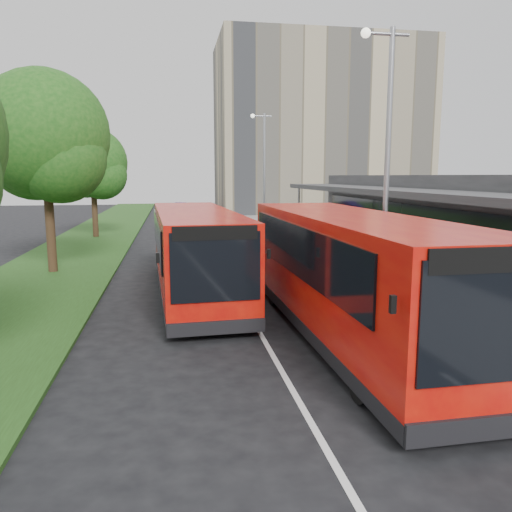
{
  "coord_description": "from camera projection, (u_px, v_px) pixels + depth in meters",
  "views": [
    {
      "loc": [
        -2.14,
        -12.16,
        3.96
      ],
      "look_at": [
        0.41,
        2.91,
        1.5
      ],
      "focal_mm": 35.0,
      "sensor_mm": 36.0,
      "label": 1
    }
  ],
  "objects": [
    {
      "name": "lamp_post_far",
      "position": [
        263.0,
        165.0,
        34.17
      ],
      "size": [
        1.44,
        0.28,
        8.0
      ],
      "color": "gray",
      "rests_on": "pavement"
    },
    {
      "name": "litter_bin",
      "position": [
        341.0,
        248.0,
        23.42
      ],
      "size": [
        0.61,
        0.61,
        0.88
      ],
      "primitive_type": "cylinder",
      "rotation": [
        0.0,
        0.0,
        -0.28
      ],
      "color": "#3A2818",
      "rests_on": "pavement"
    },
    {
      "name": "bollard",
      "position": [
        287.0,
        230.0,
        30.8
      ],
      "size": [
        0.2,
        0.2,
        0.97
      ],
      "primitive_type": "cylinder",
      "rotation": [
        0.0,
        0.0,
        -0.37
      ],
      "color": "yellow",
      "rests_on": "pavement"
    },
    {
      "name": "tree_mid",
      "position": [
        45.0,
        143.0,
        19.65
      ],
      "size": [
        5.04,
        5.04,
        8.1
      ],
      "color": "#372716",
      "rests_on": "ground"
    },
    {
      "name": "car_far",
      "position": [
        180.0,
        208.0,
        54.21
      ],
      "size": [
        2.12,
        3.56,
        1.11
      ],
      "primitive_type": "imported",
      "rotation": [
        0.0,
        0.0,
        -0.3
      ],
      "color": "navy",
      "rests_on": "ground"
    },
    {
      "name": "lamp_post_near",
      "position": [
        385.0,
        150.0,
        14.7
      ],
      "size": [
        1.44,
        0.28,
        8.0
      ],
      "color": "gray",
      "rests_on": "pavement"
    },
    {
      "name": "office_block",
      "position": [
        319.0,
        129.0,
        54.58
      ],
      "size": [
        22.0,
        12.0,
        18.0
      ],
      "primitive_type": "cube",
      "color": "tan",
      "rests_on": "ground"
    },
    {
      "name": "kerb_dashes",
      "position": [
        259.0,
        238.0,
        31.86
      ],
      "size": [
        0.12,
        56.0,
        0.01
      ],
      "color": "silver",
      "rests_on": "ground"
    },
    {
      "name": "station_building",
      "position": [
        469.0,
        220.0,
        22.07
      ],
      "size": [
        7.7,
        26.0,
        4.0
      ],
      "color": "#2E2E31",
      "rests_on": "ground"
    },
    {
      "name": "grass_verge",
      "position": [
        94.0,
        239.0,
        31.14
      ],
      "size": [
        5.0,
        80.0,
        0.1
      ],
      "primitive_type": "cube",
      "color": "#203F14",
      "rests_on": "ground"
    },
    {
      "name": "pavement",
      "position": [
        296.0,
        235.0,
        33.27
      ],
      "size": [
        5.0,
        80.0,
        0.15
      ],
      "primitive_type": "cube",
      "color": "gray",
      "rests_on": "ground"
    },
    {
      "name": "bus_main",
      "position": [
        350.0,
        276.0,
        12.12
      ],
      "size": [
        2.99,
        10.82,
        3.04
      ],
      "rotation": [
        0.0,
        0.0,
        0.02
      ],
      "color": "red",
      "rests_on": "ground"
    },
    {
      "name": "car_near",
      "position": [
        207.0,
        209.0,
        50.72
      ],
      "size": [
        2.34,
        3.81,
        1.21
      ],
      "primitive_type": "imported",
      "rotation": [
        0.0,
        0.0,
        -0.28
      ],
      "color": "#5D0D15",
      "rests_on": "ground"
    },
    {
      "name": "bus_second",
      "position": [
        195.0,
        252.0,
        16.54
      ],
      "size": [
        3.07,
        10.17,
        2.84
      ],
      "rotation": [
        0.0,
        0.0,
        0.05
      ],
      "color": "red",
      "rests_on": "ground"
    },
    {
      "name": "lane_centre_line",
      "position": [
        212.0,
        249.0,
        27.43
      ],
      "size": [
        0.12,
        70.0,
        0.01
      ],
      "primitive_type": "cube",
      "color": "silver",
      "rests_on": "ground"
    },
    {
      "name": "tree_far",
      "position": [
        92.0,
        167.0,
        31.45
      ],
      "size": [
        4.37,
        4.37,
        6.97
      ],
      "color": "#372716",
      "rests_on": "ground"
    },
    {
      "name": "ground",
      "position": [
        259.0,
        332.0,
        12.82
      ],
      "size": [
        120.0,
        120.0,
        0.0
      ],
      "primitive_type": "plane",
      "color": "black",
      "rests_on": "ground"
    }
  ]
}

